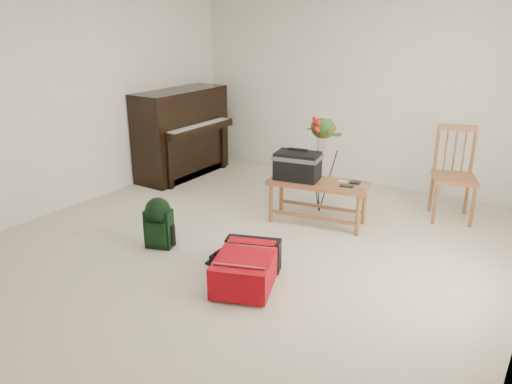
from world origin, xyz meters
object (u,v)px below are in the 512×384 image
Objects in this scene: bench at (305,170)px; dining_chair at (455,175)px; piano at (183,135)px; black_duffel at (243,258)px; red_suitcase at (250,265)px; green_backpack at (158,220)px; flower_stand at (321,165)px.

bench is 1.09× the size of dining_chair.
piano is 2.94× the size of black_duffel.
piano reaches higher than red_suitcase.
bench is 2.19× the size of green_backpack.
dining_chair is 2.71m from black_duffel.
dining_chair is at bearing 14.99° from flower_stand.
bench reaches higher than red_suitcase.
red_suitcase is at bearing -24.05° from green_backpack.
bench is 2.28× the size of black_duffel.
dining_chair reaches higher than bench.
flower_stand is at bearing -5.60° from piano.
flower_stand is (0.92, 1.78, 0.29)m from green_backpack.
piano is 1.40× the size of dining_chair.
flower_stand is at bearing 89.28° from black_duffel.
black_duffel is (0.05, -1.31, -0.52)m from bench.
flower_stand is (0.03, 0.34, -0.02)m from bench.
red_suitcase is 0.73× the size of flower_stand.
dining_chair is 1.23× the size of red_suitcase.
bench reaches higher than black_duffel.
piano is 3.06m from black_duffel.
red_suitcase is at bearing -39.07° from piano.
dining_chair is 1.52m from flower_stand.
green_backpack is (-1.17, 0.09, 0.13)m from red_suitcase.
black_duffel is at bearing -99.63° from flower_stand.
red_suitcase is 0.33m from black_duffel.
flower_stand reaches higher than dining_chair.
bench is 0.97× the size of flower_stand.
bench is 0.34m from flower_stand.
dining_chair is 2.02× the size of green_backpack.
green_backpack is at bearing -127.72° from flower_stand.
bench is 1.41m from black_duffel.
piano is 1.26× the size of flower_stand.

